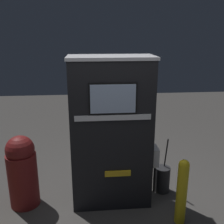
{
  "coord_description": "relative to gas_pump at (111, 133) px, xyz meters",
  "views": [
    {
      "loc": [
        -0.28,
        -3.0,
        2.31
      ],
      "look_at": [
        0.0,
        0.13,
        1.36
      ],
      "focal_mm": 42.0,
      "sensor_mm": 36.0,
      "label": 1
    }
  ],
  "objects": [
    {
      "name": "gas_pump",
      "position": [
        0.0,
        0.0,
        0.0
      ],
      "size": [
        1.16,
        0.54,
        2.04
      ],
      "color": "black",
      "rests_on": "ground_plane"
    },
    {
      "name": "ground_plane",
      "position": [
        -0.0,
        -0.25,
        -1.02
      ],
      "size": [
        14.0,
        14.0,
        0.0
      ],
      "primitive_type": "plane",
      "color": "#423F3D"
    },
    {
      "name": "safety_bollard",
      "position": [
        0.82,
        -0.55,
        -0.56
      ],
      "size": [
        0.13,
        0.13,
        0.87
      ],
      "color": "yellow",
      "rests_on": "ground_plane"
    },
    {
      "name": "trash_bin",
      "position": [
        -1.21,
        0.0,
        -0.5
      ],
      "size": [
        0.4,
        0.4,
        1.02
      ],
      "color": "maroon",
      "rests_on": "ground_plane"
    },
    {
      "name": "squeegee_bucket",
      "position": [
        0.78,
        0.14,
        -0.82
      ],
      "size": [
        0.22,
        0.22,
        0.87
      ],
      "color": "#262628",
      "rests_on": "ground_plane"
    }
  ]
}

